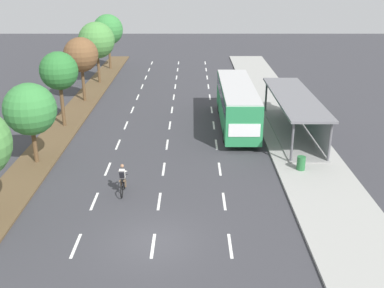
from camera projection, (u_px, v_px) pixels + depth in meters
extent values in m
plane|color=#38383D|center=(152.00, 242.00, 20.99)|extent=(140.00, 140.00, 0.00)
cube|color=brown|center=(74.00, 112.00, 39.58)|extent=(2.60, 52.00, 0.12)
cube|color=#9E9E99|center=(276.00, 112.00, 39.65)|extent=(4.50, 52.00, 0.15)
cube|color=white|center=(74.00, 246.00, 20.70)|extent=(0.14, 1.97, 0.01)
cube|color=white|center=(92.00, 201.00, 24.63)|extent=(0.14, 1.97, 0.01)
cube|color=white|center=(106.00, 169.00, 28.56)|extent=(0.14, 1.97, 0.01)
cube|color=white|center=(116.00, 145.00, 32.49)|extent=(0.14, 1.97, 0.01)
cube|color=white|center=(124.00, 125.00, 36.43)|extent=(0.14, 1.97, 0.01)
cube|color=white|center=(130.00, 110.00, 40.36)|extent=(0.14, 1.97, 0.01)
cube|color=white|center=(136.00, 97.00, 44.29)|extent=(0.14, 1.97, 0.01)
cube|color=white|center=(140.00, 87.00, 48.22)|extent=(0.14, 1.97, 0.01)
cube|color=white|center=(144.00, 77.00, 52.15)|extent=(0.14, 1.97, 0.01)
cube|color=white|center=(147.00, 70.00, 56.09)|extent=(0.14, 1.97, 0.01)
cube|color=white|center=(150.00, 63.00, 60.02)|extent=(0.14, 1.97, 0.01)
cube|color=white|center=(151.00, 246.00, 20.71)|extent=(0.14, 1.97, 0.01)
cube|color=white|center=(157.00, 201.00, 24.64)|extent=(0.14, 1.97, 0.01)
cube|color=white|center=(162.00, 169.00, 28.58)|extent=(0.14, 1.97, 0.01)
cube|color=white|center=(165.00, 144.00, 32.51)|extent=(0.14, 1.97, 0.01)
cube|color=white|center=(168.00, 125.00, 36.44)|extent=(0.14, 1.97, 0.01)
cube|color=white|center=(170.00, 110.00, 40.37)|extent=(0.14, 1.97, 0.01)
cube|color=white|center=(172.00, 97.00, 44.30)|extent=(0.14, 1.97, 0.01)
cube|color=white|center=(173.00, 86.00, 48.24)|extent=(0.14, 1.97, 0.01)
cube|color=white|center=(174.00, 77.00, 52.17)|extent=(0.14, 1.97, 0.01)
cube|color=white|center=(176.00, 70.00, 56.10)|extent=(0.14, 1.97, 0.01)
cube|color=white|center=(176.00, 63.00, 60.03)|extent=(0.14, 1.97, 0.01)
cube|color=white|center=(228.00, 246.00, 20.73)|extent=(0.14, 1.97, 0.01)
cube|color=white|center=(222.00, 201.00, 24.66)|extent=(0.14, 1.97, 0.01)
cube|color=white|center=(218.00, 169.00, 28.59)|extent=(0.14, 1.97, 0.01)
cube|color=white|center=(214.00, 144.00, 32.52)|extent=(0.14, 1.97, 0.01)
cube|color=white|center=(212.00, 125.00, 36.46)|extent=(0.14, 1.97, 0.01)
cube|color=white|center=(210.00, 110.00, 40.39)|extent=(0.14, 1.97, 0.01)
cube|color=white|center=(208.00, 97.00, 44.32)|extent=(0.14, 1.97, 0.01)
cube|color=white|center=(206.00, 86.00, 48.25)|extent=(0.14, 1.97, 0.01)
cube|color=white|center=(205.00, 77.00, 52.18)|extent=(0.14, 1.97, 0.01)
cube|color=white|center=(204.00, 70.00, 56.12)|extent=(0.14, 1.97, 0.01)
cube|color=white|center=(203.00, 63.00, 60.05)|extent=(0.14, 1.97, 0.01)
cube|color=gray|center=(290.00, 132.00, 34.32)|extent=(2.60, 11.39, 0.10)
cylinder|color=#56565B|center=(290.00, 141.00, 28.75)|extent=(0.16, 0.16, 2.60)
cylinder|color=#56565B|center=(264.00, 96.00, 38.90)|extent=(0.16, 0.16, 2.60)
cylinder|color=#56565B|center=(328.00, 141.00, 28.76)|extent=(0.16, 0.16, 2.60)
cylinder|color=#56565B|center=(292.00, 96.00, 38.91)|extent=(0.16, 0.16, 2.60)
cube|color=gray|center=(308.00, 115.00, 33.84)|extent=(0.10, 10.82, 2.34)
cube|color=slate|center=(293.00, 97.00, 33.33)|extent=(2.90, 11.79, 0.16)
cube|color=#28844C|center=(235.00, 104.00, 35.56)|extent=(2.50, 11.20, 2.80)
cube|color=#2D3D4C|center=(235.00, 93.00, 35.25)|extent=(2.54, 10.30, 0.90)
cube|color=#B7B7B7|center=(235.00, 85.00, 35.03)|extent=(2.45, 10.98, 0.12)
cube|color=#2D3D4C|center=(229.00, 82.00, 40.67)|extent=(2.25, 0.06, 1.54)
cube|color=white|center=(242.00, 130.00, 30.39)|extent=(2.12, 0.04, 0.90)
cylinder|color=black|center=(218.00, 108.00, 39.28)|extent=(0.30, 1.00, 1.00)
cylinder|color=black|center=(243.00, 108.00, 39.29)|extent=(0.30, 1.00, 1.00)
cylinder|color=black|center=(223.00, 135.00, 32.81)|extent=(0.30, 1.00, 1.00)
cylinder|color=black|center=(254.00, 135.00, 32.81)|extent=(0.30, 1.00, 1.00)
torus|color=black|center=(123.00, 183.00, 25.92)|extent=(0.06, 0.72, 0.72)
torus|color=black|center=(120.00, 192.00, 24.89)|extent=(0.06, 0.72, 0.72)
cylinder|color=black|center=(121.00, 183.00, 25.30)|extent=(0.05, 0.94, 0.05)
cylinder|color=black|center=(121.00, 187.00, 25.28)|extent=(0.05, 0.57, 0.42)
cylinder|color=black|center=(120.00, 184.00, 25.11)|extent=(0.04, 0.04, 0.40)
cube|color=black|center=(120.00, 181.00, 25.04)|extent=(0.12, 0.24, 0.06)
cylinder|color=black|center=(122.00, 175.00, 25.67)|extent=(0.46, 0.04, 0.04)
cube|color=silver|center=(120.00, 174.00, 25.09)|extent=(0.30, 0.36, 0.59)
cube|color=black|center=(120.00, 175.00, 24.93)|extent=(0.26, 0.26, 0.42)
sphere|color=#9E7051|center=(120.00, 166.00, 25.05)|extent=(0.20, 0.20, 0.20)
cylinder|color=brown|center=(118.00, 181.00, 25.20)|extent=(0.12, 0.42, 0.25)
cylinder|color=brown|center=(119.00, 184.00, 25.46)|extent=(0.10, 0.17, 0.41)
cylinder|color=brown|center=(123.00, 181.00, 25.20)|extent=(0.12, 0.42, 0.25)
cylinder|color=brown|center=(123.00, 184.00, 25.46)|extent=(0.10, 0.17, 0.41)
cylinder|color=silver|center=(118.00, 171.00, 25.27)|extent=(0.09, 0.47, 0.28)
cylinder|color=silver|center=(124.00, 171.00, 25.27)|extent=(0.09, 0.47, 0.28)
cylinder|color=brown|center=(33.00, 145.00, 28.94)|extent=(0.28, 0.28, 2.28)
sphere|color=#38843D|center=(28.00, 109.00, 28.09)|extent=(3.25, 3.25, 3.25)
cylinder|color=brown|center=(60.00, 105.00, 35.49)|extent=(0.28, 0.28, 3.25)
sphere|color=#2D7533|center=(57.00, 71.00, 34.51)|extent=(2.89, 2.89, 2.89)
cylinder|color=brown|center=(81.00, 84.00, 42.25)|extent=(0.28, 0.28, 3.09)
sphere|color=brown|center=(79.00, 55.00, 41.26)|extent=(3.12, 3.12, 3.12)
cylinder|color=brown|center=(96.00, 68.00, 48.98)|extent=(0.28, 0.28, 3.06)
sphere|color=#4C8E42|center=(94.00, 40.00, 47.91)|extent=(3.79, 3.79, 3.79)
cylinder|color=brown|center=(107.00, 55.00, 55.65)|extent=(0.28, 0.28, 3.33)
sphere|color=#38843D|center=(106.00, 30.00, 54.56)|extent=(3.57, 3.57, 3.57)
cylinder|color=#286B38|center=(299.00, 163.00, 28.03)|extent=(0.52, 0.52, 0.85)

